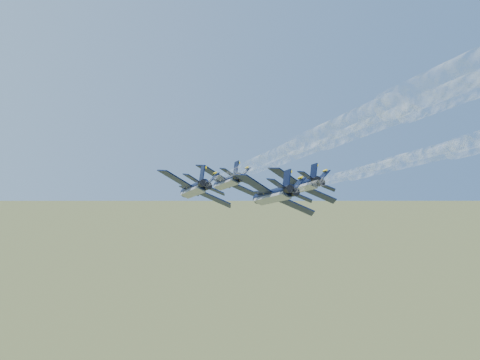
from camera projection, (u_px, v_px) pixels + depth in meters
jet_lead at (227, 182)px, 102.41m from camera, size 10.30×15.76×6.17m
jet_left at (194, 189)px, 89.55m from camera, size 10.30×15.76×6.17m
jet_right at (300, 185)px, 95.00m from camera, size 10.30×15.76×6.17m
jet_slot at (272, 195)px, 81.21m from camera, size 10.30×15.76×6.17m
smoke_trail_lead at (353, 224)px, 55.71m from camera, size 25.61×60.03×2.68m
smoke_trail_left at (322, 252)px, 42.86m from camera, size 25.61×60.03×2.68m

